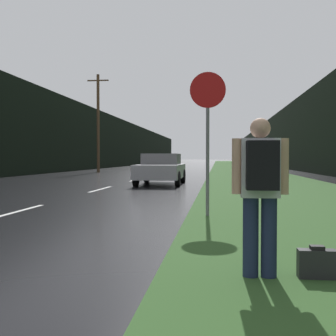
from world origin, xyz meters
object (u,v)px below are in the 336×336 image
stop_sign (208,126)px  hitchhiker_with_backpack (260,187)px  car_passing_near (161,169)px  suitcase (317,264)px

stop_sign → hitchhiker_with_backpack: 4.60m
stop_sign → car_passing_near: bearing=102.8°
suitcase → car_passing_near: 15.22m
car_passing_near → hitchhiker_with_backpack: bearing=101.4°
stop_sign → suitcase: (1.19, -4.41, -1.71)m
hitchhiker_with_backpack → car_passing_near: 15.14m
hitchhiker_with_backpack → suitcase: size_ratio=4.31×
stop_sign → car_passing_near: size_ratio=0.66×
hitchhiker_with_backpack → car_passing_near: (-2.99, 14.84, -0.21)m
hitchhiker_with_backpack → car_passing_near: bearing=100.8°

